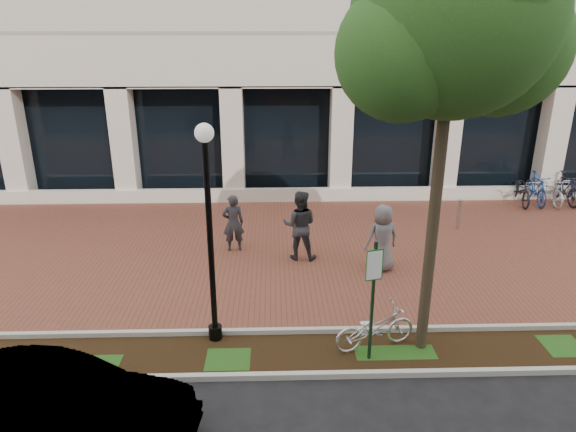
{
  "coord_description": "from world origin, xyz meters",
  "views": [
    {
      "loc": [
        -0.52,
        -13.92,
        6.09
      ],
      "look_at": [
        -0.13,
        -0.8,
        1.32
      ],
      "focal_mm": 32.0,
      "sensor_mm": 36.0,
      "label": 1
    }
  ],
  "objects_px": {
    "street_tree": "(456,28)",
    "bollard": "(459,214)",
    "parking_sign": "(373,287)",
    "pedestrian_mid": "(300,225)",
    "lamppost": "(209,225)",
    "sedan_near_curb": "(52,414)",
    "pedestrian_left": "(233,223)",
    "bike_rack_cluster": "(557,189)",
    "pedestrian_right": "(382,238)",
    "locked_bicycle": "(375,328)"
  },
  "relations": [
    {
      "from": "lamppost",
      "to": "sedan_near_curb",
      "type": "relative_size",
      "value": 1.07
    },
    {
      "from": "pedestrian_left",
      "to": "bike_rack_cluster",
      "type": "height_order",
      "value": "pedestrian_left"
    },
    {
      "from": "sedan_near_curb",
      "to": "lamppost",
      "type": "bearing_deg",
      "value": -28.68
    },
    {
      "from": "street_tree",
      "to": "locked_bicycle",
      "type": "bearing_deg",
      "value": -178.28
    },
    {
      "from": "street_tree",
      "to": "pedestrian_right",
      "type": "relative_size",
      "value": 4.4
    },
    {
      "from": "lamppost",
      "to": "pedestrian_left",
      "type": "bearing_deg",
      "value": 89.1
    },
    {
      "from": "parking_sign",
      "to": "pedestrian_mid",
      "type": "height_order",
      "value": "parking_sign"
    },
    {
      "from": "lamppost",
      "to": "street_tree",
      "type": "xyz_separation_m",
      "value": [
        4.27,
        -0.38,
        3.57
      ]
    },
    {
      "from": "bollard",
      "to": "bike_rack_cluster",
      "type": "height_order",
      "value": "bike_rack_cluster"
    },
    {
      "from": "lamppost",
      "to": "pedestrian_left",
      "type": "distance_m",
      "value": 4.9
    },
    {
      "from": "street_tree",
      "to": "bollard",
      "type": "distance_m",
      "value": 9.01
    },
    {
      "from": "street_tree",
      "to": "locked_bicycle",
      "type": "height_order",
      "value": "street_tree"
    },
    {
      "from": "pedestrian_left",
      "to": "bike_rack_cluster",
      "type": "xyz_separation_m",
      "value": [
        11.69,
        4.02,
        -0.3
      ]
    },
    {
      "from": "street_tree",
      "to": "pedestrian_left",
      "type": "xyz_separation_m",
      "value": [
        -4.2,
        4.98,
        -5.27
      ]
    },
    {
      "from": "parking_sign",
      "to": "pedestrian_mid",
      "type": "xyz_separation_m",
      "value": [
        -1.13,
        4.81,
        -0.59
      ]
    },
    {
      "from": "pedestrian_left",
      "to": "sedan_near_curb",
      "type": "xyz_separation_m",
      "value": [
        -2.18,
        -7.58,
        -0.16
      ]
    },
    {
      "from": "street_tree",
      "to": "sedan_near_curb",
      "type": "bearing_deg",
      "value": -157.75
    },
    {
      "from": "parking_sign",
      "to": "pedestrian_mid",
      "type": "bearing_deg",
      "value": 87.65
    },
    {
      "from": "lamppost",
      "to": "street_tree",
      "type": "distance_m",
      "value": 5.58
    },
    {
      "from": "pedestrian_mid",
      "to": "pedestrian_right",
      "type": "bearing_deg",
      "value": 167.78
    },
    {
      "from": "pedestrian_mid",
      "to": "bike_rack_cluster",
      "type": "distance_m",
      "value": 10.84
    },
    {
      "from": "pedestrian_left",
      "to": "pedestrian_mid",
      "type": "relative_size",
      "value": 0.86
    },
    {
      "from": "locked_bicycle",
      "to": "pedestrian_mid",
      "type": "distance_m",
      "value": 4.62
    },
    {
      "from": "bollard",
      "to": "sedan_near_curb",
      "type": "xyz_separation_m",
      "value": [
        -9.3,
        -9.05,
        0.16
      ]
    },
    {
      "from": "locked_bicycle",
      "to": "pedestrian_right",
      "type": "relative_size",
      "value": 0.94
    },
    {
      "from": "bollard",
      "to": "pedestrian_left",
      "type": "bearing_deg",
      "value": -168.37
    },
    {
      "from": "parking_sign",
      "to": "sedan_near_curb",
      "type": "distance_m",
      "value": 5.7
    },
    {
      "from": "parking_sign",
      "to": "bollard",
      "type": "xyz_separation_m",
      "value": [
        4.11,
        6.87,
        -1.05
      ]
    },
    {
      "from": "pedestrian_left",
      "to": "sedan_near_curb",
      "type": "distance_m",
      "value": 7.89
    },
    {
      "from": "pedestrian_left",
      "to": "sedan_near_curb",
      "type": "bearing_deg",
      "value": 65.33
    },
    {
      "from": "bike_rack_cluster",
      "to": "street_tree",
      "type": "bearing_deg",
      "value": -128.62
    },
    {
      "from": "locked_bicycle",
      "to": "bollard",
      "type": "xyz_separation_m",
      "value": [
        3.94,
        6.47,
        0.08
      ]
    },
    {
      "from": "lamppost",
      "to": "pedestrian_mid",
      "type": "distance_m",
      "value": 4.72
    },
    {
      "from": "parking_sign",
      "to": "pedestrian_mid",
      "type": "relative_size",
      "value": 1.26
    },
    {
      "from": "pedestrian_left",
      "to": "pedestrian_mid",
      "type": "distance_m",
      "value": 1.99
    },
    {
      "from": "parking_sign",
      "to": "pedestrian_right",
      "type": "distance_m",
      "value": 4.17
    },
    {
      "from": "lamppost",
      "to": "pedestrian_right",
      "type": "distance_m",
      "value": 5.44
    },
    {
      "from": "street_tree",
      "to": "pedestrian_mid",
      "type": "distance_m",
      "value": 7.13
    },
    {
      "from": "parking_sign",
      "to": "locked_bicycle",
      "type": "xyz_separation_m",
      "value": [
        0.17,
        0.4,
        -1.13
      ]
    },
    {
      "from": "pedestrian_right",
      "to": "street_tree",
      "type": "bearing_deg",
      "value": 76.81
    },
    {
      "from": "pedestrian_left",
      "to": "pedestrian_mid",
      "type": "bearing_deg",
      "value": 153.76
    },
    {
      "from": "pedestrian_left",
      "to": "locked_bicycle",
      "type": "bearing_deg",
      "value": 113.78
    },
    {
      "from": "pedestrian_left",
      "to": "bike_rack_cluster",
      "type": "relative_size",
      "value": 0.47
    },
    {
      "from": "pedestrian_left",
      "to": "sedan_near_curb",
      "type": "height_order",
      "value": "pedestrian_left"
    },
    {
      "from": "parking_sign",
      "to": "bike_rack_cluster",
      "type": "distance_m",
      "value": 12.85
    },
    {
      "from": "street_tree",
      "to": "locked_bicycle",
      "type": "xyz_separation_m",
      "value": [
        -1.02,
        -0.03,
        -5.67
      ]
    },
    {
      "from": "parking_sign",
      "to": "pedestrian_left",
      "type": "distance_m",
      "value": 6.23
    },
    {
      "from": "locked_bicycle",
      "to": "pedestrian_left",
      "type": "xyz_separation_m",
      "value": [
        -3.18,
        5.01,
        0.4
      ]
    },
    {
      "from": "parking_sign",
      "to": "pedestrian_mid",
      "type": "distance_m",
      "value": 4.97
    },
    {
      "from": "pedestrian_left",
      "to": "pedestrian_mid",
      "type": "xyz_separation_m",
      "value": [
        1.89,
        -0.6,
        0.14
      ]
    }
  ]
}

